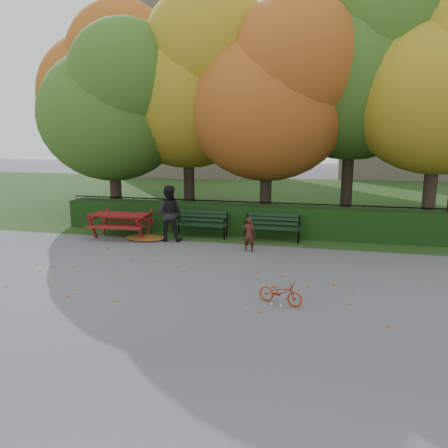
% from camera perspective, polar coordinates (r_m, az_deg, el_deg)
% --- Properties ---
extents(ground, '(90.00, 90.00, 0.00)m').
position_cam_1_polar(ground, '(11.05, -1.86, -6.27)').
color(ground, slate).
rests_on(ground, ground).
extents(grass_strip, '(90.00, 90.00, 0.00)m').
position_cam_1_polar(grass_strip, '(24.54, 6.84, 3.53)').
color(grass_strip, '#1F3A17').
rests_on(grass_strip, ground).
extents(building_left, '(10.00, 7.00, 15.00)m').
position_cam_1_polar(building_left, '(38.25, -4.77, 17.66)').
color(building_left, '#C0B196').
rests_on(building_left, ground).
extents(building_right, '(9.00, 6.00, 12.00)m').
position_cam_1_polar(building_right, '(38.59, 21.97, 14.60)').
color(building_right, '#C0B196').
rests_on(building_right, ground).
extents(hedge, '(13.00, 0.90, 1.00)m').
position_cam_1_polar(hedge, '(15.18, 2.63, 0.59)').
color(hedge, black).
rests_on(hedge, ground).
extents(iron_fence, '(14.00, 0.04, 1.02)m').
position_cam_1_polar(iron_fence, '(15.95, 3.17, 1.24)').
color(iron_fence, black).
rests_on(iron_fence, ground).
extents(tree_a, '(5.88, 5.60, 7.48)m').
position_cam_1_polar(tree_a, '(17.67, -13.88, 14.90)').
color(tree_a, black).
rests_on(tree_a, ground).
extents(tree_b, '(6.72, 6.40, 8.79)m').
position_cam_1_polar(tree_b, '(17.80, -3.91, 18.03)').
color(tree_b, black).
rests_on(tree_b, ground).
extents(tree_c, '(6.30, 6.00, 8.00)m').
position_cam_1_polar(tree_c, '(16.29, 6.80, 16.54)').
color(tree_c, black).
rests_on(tree_c, ground).
extents(tree_d, '(7.14, 6.80, 9.58)m').
position_cam_1_polar(tree_d, '(17.60, 17.92, 19.50)').
color(tree_d, black).
rests_on(tree_d, ground).
extents(tree_f, '(6.93, 6.60, 9.19)m').
position_cam_1_polar(tree_f, '(21.90, -14.20, 17.24)').
color(tree_f, black).
rests_on(tree_f, ground).
extents(bench_left, '(1.80, 0.57, 0.88)m').
position_cam_1_polar(bench_left, '(14.72, -2.94, 0.31)').
color(bench_left, black).
rests_on(bench_left, ground).
extents(bench_right, '(1.80, 0.57, 0.88)m').
position_cam_1_polar(bench_right, '(14.24, 6.36, -0.13)').
color(bench_right, black).
rests_on(bench_right, ground).
extents(picnic_table, '(1.95, 1.60, 0.91)m').
position_cam_1_polar(picnic_table, '(15.04, -13.25, 0.67)').
color(picnic_table, maroon).
rests_on(picnic_table, ground).
extents(leaf_pile, '(1.58, 1.34, 0.09)m').
position_cam_1_polar(leaf_pile, '(14.67, -10.23, -1.78)').
color(leaf_pile, '#663510').
rests_on(leaf_pile, ground).
extents(leaf_scatter, '(9.00, 5.70, 0.01)m').
position_cam_1_polar(leaf_scatter, '(11.33, -1.46, -5.79)').
color(leaf_scatter, '#663510').
rests_on(leaf_scatter, ground).
extents(child, '(0.39, 0.26, 1.04)m').
position_cam_1_polar(child, '(12.87, 3.28, -1.33)').
color(child, '#411D14').
rests_on(child, ground).
extents(adult, '(0.97, 0.81, 1.81)m').
position_cam_1_polar(adult, '(14.18, -7.27, 1.40)').
color(adult, black).
rests_on(adult, ground).
extents(bicycle, '(0.99, 0.59, 0.49)m').
position_cam_1_polar(bicycle, '(9.03, 7.39, -8.84)').
color(bicycle, '#A22D0E').
rests_on(bicycle, ground).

